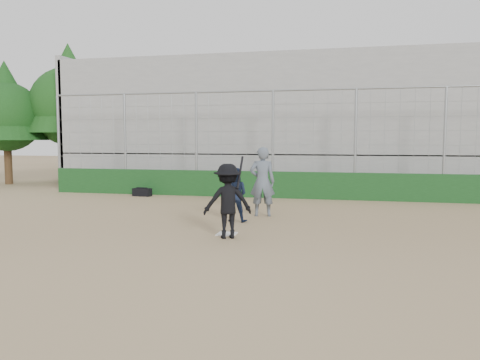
% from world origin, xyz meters
% --- Properties ---
extents(ground, '(90.00, 90.00, 0.00)m').
position_xyz_m(ground, '(0.00, 0.00, 0.00)').
color(ground, brown).
rests_on(ground, ground).
extents(home_plate, '(0.44, 0.44, 0.02)m').
position_xyz_m(home_plate, '(0.00, 0.00, 0.01)').
color(home_plate, white).
rests_on(home_plate, ground).
extents(backstop, '(18.10, 0.25, 4.04)m').
position_xyz_m(backstop, '(0.00, 7.00, 0.96)').
color(backstop, '#123B16').
rests_on(backstop, ground).
extents(bleachers, '(20.25, 6.70, 6.98)m').
position_xyz_m(bleachers, '(0.00, 11.95, 2.92)').
color(bleachers, gray).
rests_on(bleachers, ground).
extents(tree_left, '(4.48, 4.48, 7.00)m').
position_xyz_m(tree_left, '(-11.00, 11.00, 4.39)').
color(tree_left, '#362313').
rests_on(tree_left, ground).
extents(tree_right, '(3.84, 3.84, 6.00)m').
position_xyz_m(tree_right, '(-13.50, 9.50, 3.76)').
color(tree_right, '#362413').
rests_on(tree_right, ground).
extents(batter_at_plate, '(1.23, 0.98, 1.83)m').
position_xyz_m(batter_at_plate, '(0.11, -0.36, 0.83)').
color(batter_at_plate, black).
rests_on(batter_at_plate, ground).
extents(catcher_crouched, '(0.76, 0.62, 1.00)m').
position_xyz_m(catcher_crouched, '(-0.20, 1.68, 0.50)').
color(catcher_crouched, black).
rests_on(catcher_crouched, ground).
extents(umpire, '(0.79, 0.59, 1.79)m').
position_xyz_m(umpire, '(0.35, 2.76, 0.89)').
color(umpire, '#545E6A').
rests_on(umpire, ground).
extents(equipment_bag, '(0.74, 0.37, 0.35)m').
position_xyz_m(equipment_bag, '(-5.02, 6.38, 0.15)').
color(equipment_bag, black).
rests_on(equipment_bag, ground).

